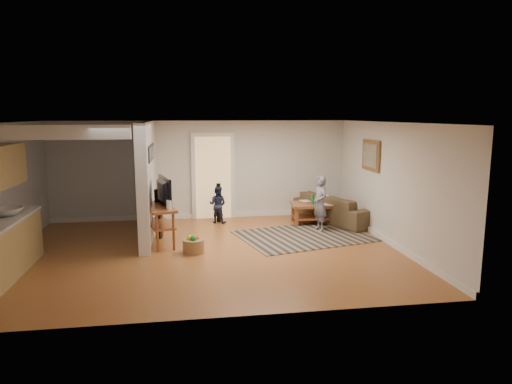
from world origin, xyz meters
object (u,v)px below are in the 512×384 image
child (319,231)px  toddler (218,223)px  coffee_table (318,208)px  toy_basket (194,245)px  speaker_right (219,203)px  sofa (336,221)px  speaker_left (158,214)px  tv_console (160,209)px

child → toddler: child is taller
coffee_table → toy_basket: 3.69m
coffee_table → child: (-0.18, -0.72, -0.39)m
speaker_right → toddler: bearing=-96.7°
sofa → speaker_right: speaker_right is taller
toy_basket → toddler: size_ratio=0.45×
speaker_left → speaker_right: bearing=63.9°
tv_console → speaker_right: tv_console is taller
coffee_table → toddler: (-2.44, 0.44, -0.39)m
speaker_right → child: 2.60m
coffee_table → speaker_right: speaker_right is taller
sofa → toddler: 2.95m
tv_console → toy_basket: (0.65, -0.75, -0.58)m
toy_basket → toddler: (0.65, 2.44, -0.15)m
sofa → toy_basket: bearing=96.6°
toy_basket → toddler: 2.53m
speaker_right → toy_basket: 2.65m
sofa → tv_console: size_ratio=1.71×
speaker_left → coffee_table: bearing=32.1°
sofa → toy_basket: 4.17m
coffee_table → toy_basket: size_ratio=3.25×
coffee_table → child: size_ratio=1.06×
toy_basket → speaker_left: bearing=121.4°
speaker_left → speaker_right: speaker_left is taller
sofa → coffee_table: (-0.49, -0.12, 0.39)m
speaker_left → child: (3.62, 0.11, -0.54)m
sofa → tv_console: 4.51m
toy_basket → coffee_table: bearing=33.0°
speaker_left → toddler: (1.37, 1.26, -0.54)m
speaker_right → child: speaker_right is taller
toddler → coffee_table: bearing=-166.5°
coffee_table → speaker_right: size_ratio=1.38×
speaker_right → child: (2.22, -1.24, -0.49)m
sofa → speaker_right: size_ratio=2.38×
sofa → child: 1.08m
coffee_table → speaker_left: 3.90m
coffee_table → tv_console: size_ratio=0.99×
sofa → toy_basket: toy_basket is taller
sofa → child: size_ratio=1.83×
coffee_table → toddler: bearing=169.9°
tv_console → sofa: bearing=3.7°
speaker_right → coffee_table: bearing=1.4°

